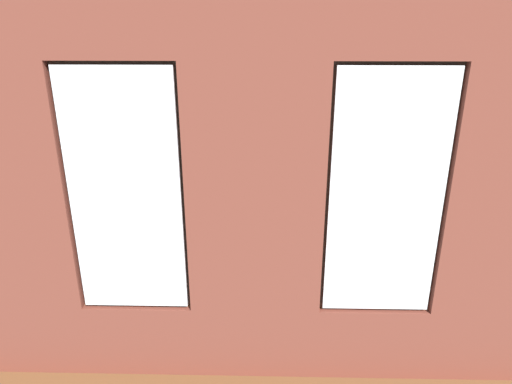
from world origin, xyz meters
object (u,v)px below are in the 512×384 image
object	(u,v)px
couch_left	(437,251)
papasan_chair	(198,181)
coffee_table	(250,227)
remote_silver	(256,227)
media_console	(84,221)
potted_plant_foreground_right	(132,171)
potted_plant_beside_window_right	(57,270)
tv_flatscreen	(78,181)
couch_by_window	(236,300)
candle_jar	(222,223)
potted_plant_mid_room_small	(324,201)
potted_plant_near_tv	(97,232)
table_plant_small	(274,214)
potted_plant_corner_near_left	(397,171)
cup_ceramic	(239,217)

from	to	relation	value
couch_left	papasan_chair	xyz separation A→B (m)	(3.37, -2.33, 0.11)
coffee_table	remote_silver	size ratio (longest dim) A/B	7.22
couch_left	papasan_chair	bearing A→B (deg)	-124.04
media_console	potted_plant_foreground_right	distance (m)	1.66
remote_silver	potted_plant_beside_window_right	xyz separation A→B (m)	(1.96, 1.68, 0.29)
media_console	tv_flatscreen	size ratio (longest dim) A/B	0.98
couch_by_window	papasan_chair	size ratio (longest dim) A/B	1.62
candle_jar	potted_plant_foreground_right	world-z (taller)	potted_plant_foreground_right
remote_silver	media_console	world-z (taller)	media_console
papasan_chair	potted_plant_mid_room_small	xyz separation A→B (m)	(-2.13, 0.63, -0.11)
potted_plant_foreground_right	potted_plant_near_tv	distance (m)	2.53
papasan_chair	table_plant_small	bearing A→B (deg)	128.93
potted_plant_beside_window_right	potted_plant_foreground_right	world-z (taller)	potted_plant_foreground_right
couch_by_window	tv_flatscreen	distance (m)	3.21
media_console	potted_plant_beside_window_right	bearing A→B (deg)	105.80
candle_jar	potted_plant_beside_window_right	world-z (taller)	potted_plant_beside_window_right
candle_jar	potted_plant_beside_window_right	size ratio (longest dim) A/B	0.12
potted_plant_corner_near_left	potted_plant_mid_room_small	bearing A→B (deg)	32.46
table_plant_small	potted_plant_foreground_right	size ratio (longest dim) A/B	0.13
cup_ceramic	potted_plant_foreground_right	xyz separation A→B (m)	(2.03, -1.86, 0.06)
cup_ceramic	couch_by_window	bearing A→B (deg)	92.42
coffee_table	potted_plant_beside_window_right	distance (m)	2.62
coffee_table	tv_flatscreen	distance (m)	2.56
couch_by_window	papasan_chair	xyz separation A→B (m)	(0.89, -3.46, 0.11)
couch_by_window	remote_silver	world-z (taller)	couch_by_window
coffee_table	candle_jar	world-z (taller)	candle_jar
potted_plant_near_tv	tv_flatscreen	bearing A→B (deg)	-58.96
couch_left	potted_plant_near_tv	world-z (taller)	potted_plant_near_tv
media_console	potted_plant_corner_near_left	bearing A→B (deg)	-161.68
candle_jar	potted_plant_mid_room_small	size ratio (longest dim) A/B	0.26
couch_by_window	table_plant_small	bearing A→B (deg)	-102.69
potted_plant_foreground_right	potted_plant_corner_near_left	xyz separation A→B (m)	(-4.73, -0.06, 0.03)
coffee_table	potted_plant_foreground_right	xyz separation A→B (m)	(2.18, -1.96, 0.17)
couch_by_window	coffee_table	xyz separation A→B (m)	(-0.08, -1.70, 0.04)
cup_ceramic	potted_plant_corner_near_left	bearing A→B (deg)	-144.69
couch_left	media_console	size ratio (longest dim) A/B	2.21
table_plant_small	potted_plant_foreground_right	xyz separation A→B (m)	(2.52, -1.82, 0.03)
candle_jar	media_console	bearing A→B (deg)	-12.62
tv_flatscreen	remote_silver	bearing A→B (deg)	169.52
couch_by_window	potted_plant_mid_room_small	distance (m)	3.09
candle_jar	potted_plant_foreground_right	size ratio (longest dim) A/B	0.11
remote_silver	potted_plant_foreground_right	xyz separation A→B (m)	(2.27, -2.08, 0.10)
potted_plant_near_tv	couch_left	bearing A→B (deg)	179.90
potted_plant_beside_window_right	potted_plant_foreground_right	bearing A→B (deg)	-85.30
potted_plant_foreground_right	potted_plant_near_tv	xyz separation A→B (m)	(-0.25, 2.52, 0.01)
potted_plant_foreground_right	potted_plant_mid_room_small	xyz separation A→B (m)	(-3.34, 0.83, -0.21)
remote_silver	papasan_chair	world-z (taller)	papasan_chair
coffee_table	potted_plant_mid_room_small	world-z (taller)	potted_plant_mid_room_small
potted_plant_beside_window_right	potted_plant_corner_near_left	size ratio (longest dim) A/B	1.21
couch_by_window	potted_plant_mid_room_small	world-z (taller)	couch_by_window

